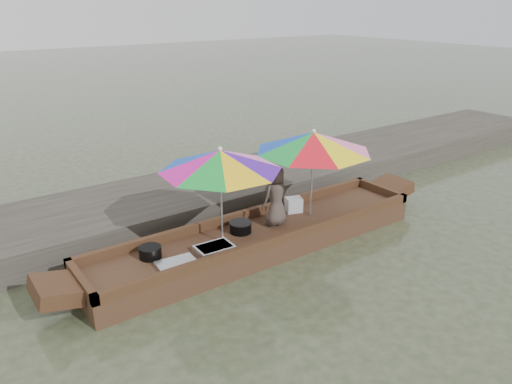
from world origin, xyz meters
TOP-DOWN VIEW (x-y plane):
  - water at (0.00, 0.00)m, footprint 80.00×80.00m
  - dock at (0.00, 2.20)m, footprint 22.00×2.20m
  - boat_hull at (0.00, 0.00)m, footprint 5.96×1.20m
  - cooking_pot at (-1.85, 0.19)m, footprint 0.33×0.33m
  - tray_crayfish at (-0.98, -0.20)m, footprint 0.58×0.41m
  - tray_scallop at (-1.65, -0.27)m, footprint 0.59×0.43m
  - charcoal_grill at (-0.29, 0.13)m, footprint 0.35×0.35m
  - supply_bag at (0.97, 0.29)m, footprint 0.33×0.30m
  - vendor at (0.37, 0.05)m, footprint 0.54×0.38m
  - umbrella_bow at (-0.72, 0.00)m, footprint 2.34×2.34m
  - umbrella_stern at (1.11, 0.00)m, footprint 2.52×2.52m

SIDE VIEW (x-z plane):
  - water at x=0.00m, z-range 0.00..0.00m
  - boat_hull at x=0.00m, z-range 0.00..0.35m
  - dock at x=0.00m, z-range 0.00..0.50m
  - tray_scallop at x=-1.65m, z-range 0.35..0.41m
  - tray_crayfish at x=-0.98m, z-range 0.35..0.44m
  - charcoal_grill at x=-0.29m, z-range 0.35..0.52m
  - cooking_pot at x=-1.85m, z-range 0.35..0.52m
  - supply_bag at x=0.97m, z-range 0.35..0.61m
  - vendor at x=0.37m, z-range 0.35..1.38m
  - umbrella_bow at x=-0.72m, z-range 0.35..1.90m
  - umbrella_stern at x=1.11m, z-range 0.35..1.90m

